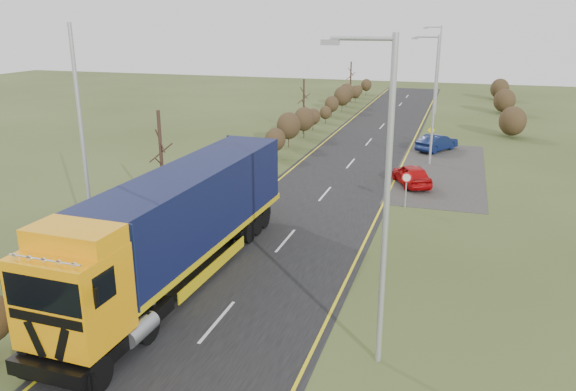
{
  "coord_description": "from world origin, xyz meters",
  "views": [
    {
      "loc": [
        7.68,
        -20.08,
        10.26
      ],
      "look_at": [
        0.1,
        4.09,
        2.3
      ],
      "focal_mm": 35.0,
      "sensor_mm": 36.0,
      "label": 1
    }
  ],
  "objects_px": {
    "car_blue_sedan": "(437,143)",
    "car_red_hatchback": "(412,175)",
    "streetlight_near": "(382,193)",
    "lorry": "(180,220)",
    "speed_sign": "(406,184)"
  },
  "relations": [
    {
      "from": "speed_sign",
      "to": "lorry",
      "type": "bearing_deg",
      "value": -123.08
    },
    {
      "from": "lorry",
      "to": "streetlight_near",
      "type": "relative_size",
      "value": 1.65
    },
    {
      "from": "lorry",
      "to": "streetlight_near",
      "type": "bearing_deg",
      "value": -20.4
    },
    {
      "from": "lorry",
      "to": "car_red_hatchback",
      "type": "xyz_separation_m",
      "value": [
        7.66,
        16.77,
        -1.89
      ]
    },
    {
      "from": "lorry",
      "to": "car_red_hatchback",
      "type": "distance_m",
      "value": 18.53
    },
    {
      "from": "lorry",
      "to": "speed_sign",
      "type": "height_order",
      "value": "lorry"
    },
    {
      "from": "car_blue_sedan",
      "to": "car_red_hatchback",
      "type": "bearing_deg",
      "value": 114.9
    },
    {
      "from": "car_red_hatchback",
      "to": "car_blue_sedan",
      "type": "bearing_deg",
      "value": -119.51
    },
    {
      "from": "streetlight_near",
      "to": "car_red_hatchback",
      "type": "bearing_deg",
      "value": 92.29
    },
    {
      "from": "lorry",
      "to": "speed_sign",
      "type": "relative_size",
      "value": 7.77
    },
    {
      "from": "car_red_hatchback",
      "to": "streetlight_near",
      "type": "relative_size",
      "value": 0.41
    },
    {
      "from": "lorry",
      "to": "car_blue_sedan",
      "type": "distance_m",
      "value": 28.88
    },
    {
      "from": "lorry",
      "to": "car_blue_sedan",
      "type": "bearing_deg",
      "value": 74.2
    },
    {
      "from": "speed_sign",
      "to": "car_red_hatchback",
      "type": "bearing_deg",
      "value": 91.43
    },
    {
      "from": "lorry",
      "to": "speed_sign",
      "type": "bearing_deg",
      "value": 58.57
    }
  ]
}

